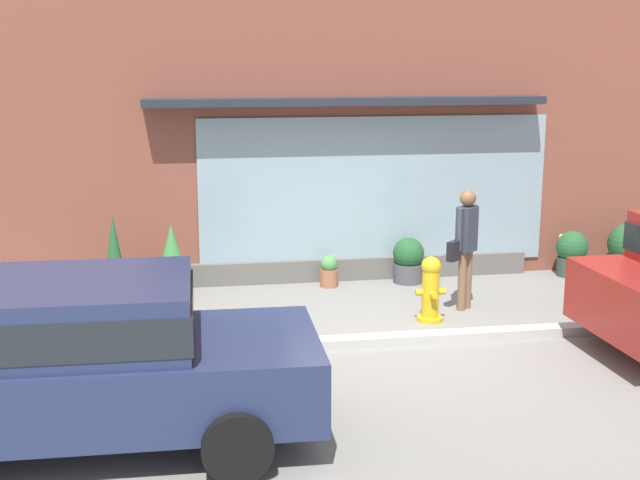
{
  "coord_description": "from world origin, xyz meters",
  "views": [
    {
      "loc": [
        -2.61,
        -10.17,
        3.63
      ],
      "look_at": [
        -0.72,
        1.2,
        1.08
      ],
      "focal_mm": 47.58,
      "sensor_mm": 36.0,
      "label": 1
    }
  ],
  "objects_px": {
    "potted_plant_window_left": "(172,263)",
    "parked_car_navy": "(77,354)",
    "potted_plant_doorstep": "(115,259)",
    "potted_plant_by_entrance": "(329,271)",
    "fire_hydrant": "(431,289)",
    "potted_plant_near_hydrant": "(628,247)",
    "pedestrian_with_handbag": "(465,241)",
    "potted_plant_low_front": "(408,260)",
    "potted_plant_corner_tall": "(572,253)"
  },
  "relations": [
    {
      "from": "potted_plant_window_left",
      "to": "parked_car_navy",
      "type": "bearing_deg",
      "value": -99.82
    },
    {
      "from": "potted_plant_doorstep",
      "to": "potted_plant_by_entrance",
      "type": "bearing_deg",
      "value": 3.7
    },
    {
      "from": "fire_hydrant",
      "to": "potted_plant_by_entrance",
      "type": "distance_m",
      "value": 2.25
    },
    {
      "from": "potted_plant_near_hydrant",
      "to": "potted_plant_by_entrance",
      "type": "bearing_deg",
      "value": 179.24
    },
    {
      "from": "potted_plant_near_hydrant",
      "to": "potted_plant_doorstep",
      "type": "height_order",
      "value": "potted_plant_doorstep"
    },
    {
      "from": "potted_plant_doorstep",
      "to": "pedestrian_with_handbag",
      "type": "bearing_deg",
      "value": -14.76
    },
    {
      "from": "pedestrian_with_handbag",
      "to": "potted_plant_low_front",
      "type": "relative_size",
      "value": 2.38
    },
    {
      "from": "potted_plant_near_hydrant",
      "to": "potted_plant_corner_tall",
      "type": "height_order",
      "value": "potted_plant_near_hydrant"
    },
    {
      "from": "potted_plant_corner_tall",
      "to": "potted_plant_near_hydrant",
      "type": "bearing_deg",
      "value": -4.04
    },
    {
      "from": "potted_plant_window_left",
      "to": "potted_plant_by_entrance",
      "type": "bearing_deg",
      "value": 5.75
    },
    {
      "from": "pedestrian_with_handbag",
      "to": "potted_plant_low_front",
      "type": "xyz_separation_m",
      "value": [
        -0.4,
        1.57,
        -0.65
      ]
    },
    {
      "from": "parked_car_navy",
      "to": "potted_plant_by_entrance",
      "type": "distance_m",
      "value": 6.09
    },
    {
      "from": "parked_car_navy",
      "to": "potted_plant_near_hydrant",
      "type": "bearing_deg",
      "value": 32.34
    },
    {
      "from": "potted_plant_corner_tall",
      "to": "potted_plant_doorstep",
      "type": "height_order",
      "value": "potted_plant_doorstep"
    },
    {
      "from": "pedestrian_with_handbag",
      "to": "parked_car_navy",
      "type": "bearing_deg",
      "value": -3.38
    },
    {
      "from": "potted_plant_by_entrance",
      "to": "potted_plant_near_hydrant",
      "type": "relative_size",
      "value": 0.59
    },
    {
      "from": "potted_plant_near_hydrant",
      "to": "potted_plant_corner_tall",
      "type": "bearing_deg",
      "value": 175.96
    },
    {
      "from": "pedestrian_with_handbag",
      "to": "potted_plant_corner_tall",
      "type": "bearing_deg",
      "value": 173.58
    },
    {
      "from": "potted_plant_near_hydrant",
      "to": "potted_plant_window_left",
      "type": "xyz_separation_m",
      "value": [
        -7.49,
        -0.18,
        0.07
      ]
    },
    {
      "from": "fire_hydrant",
      "to": "potted_plant_corner_tall",
      "type": "distance_m",
      "value": 3.6
    },
    {
      "from": "pedestrian_with_handbag",
      "to": "potted_plant_near_hydrant",
      "type": "distance_m",
      "value": 3.7
    },
    {
      "from": "potted_plant_low_front",
      "to": "pedestrian_with_handbag",
      "type": "bearing_deg",
      "value": -75.74
    },
    {
      "from": "fire_hydrant",
      "to": "potted_plant_doorstep",
      "type": "height_order",
      "value": "potted_plant_doorstep"
    },
    {
      "from": "potted_plant_by_entrance",
      "to": "potted_plant_low_front",
      "type": "relative_size",
      "value": 0.7
    },
    {
      "from": "potted_plant_by_entrance",
      "to": "potted_plant_corner_tall",
      "type": "relative_size",
      "value": 0.67
    },
    {
      "from": "pedestrian_with_handbag",
      "to": "potted_plant_corner_tall",
      "type": "xyz_separation_m",
      "value": [
        2.39,
        1.53,
        -0.63
      ]
    },
    {
      "from": "fire_hydrant",
      "to": "potted_plant_low_front",
      "type": "bearing_deg",
      "value": 83.39
    },
    {
      "from": "potted_plant_near_hydrant",
      "to": "parked_car_navy",
      "type": "bearing_deg",
      "value": -148.89
    },
    {
      "from": "pedestrian_with_handbag",
      "to": "potted_plant_corner_tall",
      "type": "distance_m",
      "value": 2.9
    },
    {
      "from": "potted_plant_low_front",
      "to": "potted_plant_doorstep",
      "type": "height_order",
      "value": "potted_plant_doorstep"
    },
    {
      "from": "fire_hydrant",
      "to": "pedestrian_with_handbag",
      "type": "xyz_separation_m",
      "value": [
        0.63,
        0.44,
        0.56
      ]
    },
    {
      "from": "pedestrian_with_handbag",
      "to": "potted_plant_by_entrance",
      "type": "relative_size",
      "value": 3.42
    },
    {
      "from": "potted_plant_doorstep",
      "to": "potted_plant_near_hydrant",
      "type": "bearing_deg",
      "value": 1.0
    },
    {
      "from": "parked_car_navy",
      "to": "potted_plant_low_front",
      "type": "height_order",
      "value": "parked_car_navy"
    },
    {
      "from": "pedestrian_with_handbag",
      "to": "potted_plant_doorstep",
      "type": "relative_size",
      "value": 1.33
    },
    {
      "from": "potted_plant_low_front",
      "to": "potted_plant_doorstep",
      "type": "relative_size",
      "value": 0.56
    },
    {
      "from": "parked_car_navy",
      "to": "potted_plant_near_hydrant",
      "type": "relative_size",
      "value": 5.03
    },
    {
      "from": "fire_hydrant",
      "to": "parked_car_navy",
      "type": "xyz_separation_m",
      "value": [
        -4.35,
        -3.13,
        0.45
      ]
    },
    {
      "from": "potted_plant_corner_tall",
      "to": "potted_plant_doorstep",
      "type": "xyz_separation_m",
      "value": [
        -7.37,
        -0.21,
        0.24
      ]
    },
    {
      "from": "potted_plant_doorstep",
      "to": "potted_plant_window_left",
      "type": "height_order",
      "value": "potted_plant_doorstep"
    },
    {
      "from": "potted_plant_near_hydrant",
      "to": "potted_plant_doorstep",
      "type": "bearing_deg",
      "value": -179.0
    },
    {
      "from": "pedestrian_with_handbag",
      "to": "potted_plant_doorstep",
      "type": "distance_m",
      "value": 5.17
    },
    {
      "from": "potted_plant_near_hydrant",
      "to": "potted_plant_low_front",
      "type": "xyz_separation_m",
      "value": [
        -3.75,
        0.11,
        -0.1
      ]
    },
    {
      "from": "parked_car_navy",
      "to": "potted_plant_low_front",
      "type": "xyz_separation_m",
      "value": [
        4.58,
        5.14,
        -0.54
      ]
    },
    {
      "from": "potted_plant_low_front",
      "to": "potted_plant_corner_tall",
      "type": "height_order",
      "value": "potted_plant_corner_tall"
    },
    {
      "from": "fire_hydrant",
      "to": "pedestrian_with_handbag",
      "type": "distance_m",
      "value": 0.95
    },
    {
      "from": "potted_plant_by_entrance",
      "to": "potted_plant_near_hydrant",
      "type": "bearing_deg",
      "value": -0.76
    },
    {
      "from": "potted_plant_low_front",
      "to": "potted_plant_window_left",
      "type": "relative_size",
      "value": 0.65
    },
    {
      "from": "potted_plant_low_front",
      "to": "potted_plant_corner_tall",
      "type": "relative_size",
      "value": 0.97
    },
    {
      "from": "fire_hydrant",
      "to": "potted_plant_low_front",
      "type": "height_order",
      "value": "fire_hydrant"
    }
  ]
}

